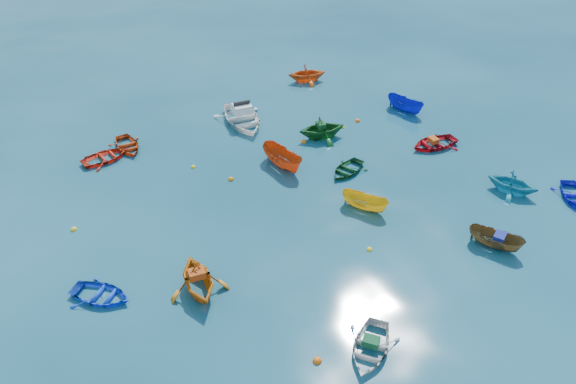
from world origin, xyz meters
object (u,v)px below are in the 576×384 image
dinghy_blue_sw (102,298)px  motorboat_white (243,123)px  dinghy_blue_se (575,200)px  dinghy_white_near (369,351)px

dinghy_blue_sw → motorboat_white: bearing=-1.2°
dinghy_blue_sw → dinghy_blue_se: size_ratio=0.95×
dinghy_white_near → motorboat_white: size_ratio=0.65×
dinghy_blue_sw → motorboat_white: 17.26m
dinghy_blue_sw → motorboat_white: size_ratio=0.61×
dinghy_blue_sw → dinghy_white_near: (9.02, -8.36, 0.00)m
dinghy_blue_sw → motorboat_white: motorboat_white is taller
dinghy_white_near → dinghy_blue_sw: bearing=-173.4°
dinghy_white_near → dinghy_blue_se: dinghy_white_near is taller
dinghy_blue_sw → dinghy_blue_se: (25.38, -5.37, 0.00)m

